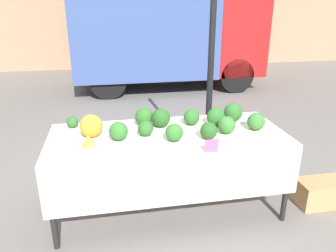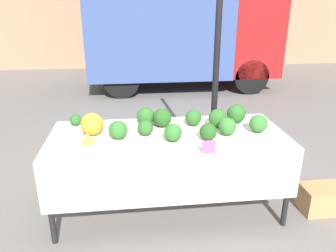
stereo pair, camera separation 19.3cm
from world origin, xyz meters
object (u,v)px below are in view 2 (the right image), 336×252
(orange_cauliflower, at_px, (92,124))
(price_sign, at_px, (209,147))
(parked_truck, at_px, (176,25))
(produce_crate, at_px, (326,198))

(orange_cauliflower, relative_size, price_sign, 1.78)
(parked_truck, bearing_deg, produce_crate, -81.23)
(parked_truck, height_order, price_sign, parked_truck)
(produce_crate, bearing_deg, parked_truck, 98.77)
(parked_truck, xyz_separation_m, orange_cauliflower, (-1.46, -4.90, -0.55))
(orange_cauliflower, relative_size, produce_crate, 0.41)
(parked_truck, relative_size, orange_cauliflower, 20.57)
(orange_cauliflower, bearing_deg, parked_truck, 73.45)
(price_sign, bearing_deg, orange_cauliflower, 151.92)
(parked_truck, distance_m, price_sign, 5.47)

